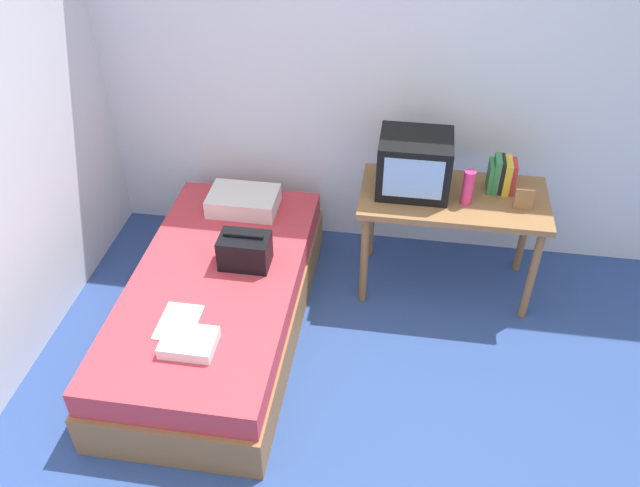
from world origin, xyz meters
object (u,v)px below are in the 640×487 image
bed (218,304)px  remote_dark (206,345)px  water_bottle (468,187)px  pillow (243,201)px  magazine (179,322)px  desk (452,207)px  handbag (245,251)px  folded_towel (189,343)px  picture_frame (524,199)px  tv (414,164)px  book_row (502,175)px

bed → remote_dark: 0.61m
water_bottle → pillow: (-1.44, 0.12, -0.33)m
water_bottle → remote_dark: water_bottle is taller
pillow → magazine: size_ratio=1.57×
desk → handbag: (-1.22, -0.52, -0.09)m
handbag → folded_towel: bearing=-100.3°
handbag → magazine: size_ratio=1.03×
desk → folded_towel: size_ratio=4.14×
water_bottle → picture_frame: bearing=-1.9°
water_bottle → magazine: water_bottle is taller
pillow → folded_towel: size_ratio=1.63×
magazine → remote_dark: size_ratio=1.86×
tv → folded_towel: 1.72m
desk → remote_dark: (-1.26, -1.21, -0.18)m
bed → tv: bearing=32.1°
picture_frame → handbag: picture_frame is taller
water_bottle → book_row: 0.28m
handbag → book_row: bearing=22.7°
handbag → picture_frame: bearing=14.9°
water_bottle → magazine: 1.86m
bed → water_bottle: water_bottle is taller
picture_frame → bed: bearing=-162.0°
bed → handbag: (0.16, 0.15, 0.33)m
desk → pillow: (-1.37, 0.05, -0.13)m
desk → folded_towel: desk is taller
folded_towel → magazine: bearing=125.0°
bed → picture_frame: (1.78, 0.58, 0.58)m
tv → folded_towel: size_ratio=1.57×
desk → water_bottle: (0.07, -0.07, 0.20)m
tv → book_row: (0.54, 0.07, -0.07)m
picture_frame → handbag: size_ratio=0.47×
bed → picture_frame: picture_frame is taller
picture_frame → handbag: (-1.62, -0.43, -0.25)m
handbag → magazine: handbag is taller
bed → handbag: 0.39m
handbag → pillow: bearing=105.1°
tv → handbag: bearing=-149.9°
pillow → remote_dark: 1.27m
bed → book_row: book_row is taller
bed → water_bottle: size_ratio=8.93×
folded_towel → bed: bearing=93.1°
bed → pillow: pillow is taller
bed → folded_towel: folded_towel is taller
tv → magazine: bearing=-137.4°
tv → remote_dark: size_ratio=2.82×
bed → magazine: size_ratio=6.90×
water_bottle → folded_towel: water_bottle is taller
tv → folded_towel: (-1.08, -1.26, -0.43)m
handbag → folded_towel: 0.73m
tv → water_bottle: tv is taller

